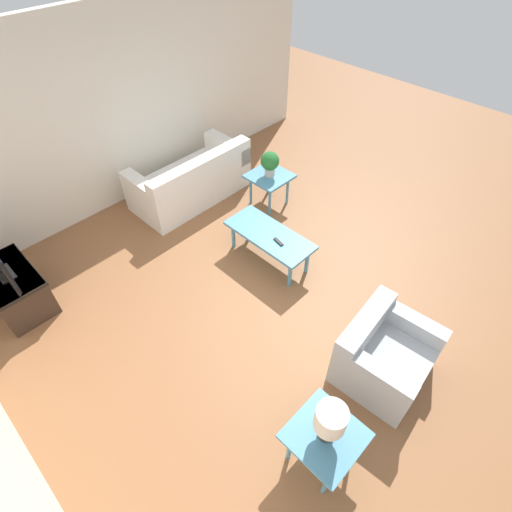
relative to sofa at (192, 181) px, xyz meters
The scene contains 11 objects.
ground_plane 2.32m from the sofa, 166.94° to the left, with size 14.00×14.00×0.00m, color #8E5B38.
wall_right 1.43m from the sofa, 32.38° to the left, with size 0.12×7.20×2.70m.
sofa is the anchor object (origin of this frame).
armchair 3.78m from the sofa, behind, with size 0.87×0.96×0.72m.
coffee_table 1.79m from the sofa, behind, with size 1.20×0.51×0.45m.
side_table_plant 1.20m from the sofa, 142.20° to the right, with size 0.58×0.58×0.51m.
side_table_lamp 4.20m from the sofa, 156.28° to the left, with size 0.58×0.58×0.51m.
tv_stand_chest 2.82m from the sofa, 93.66° to the left, with size 0.92×0.56×0.52m.
potted_plant 1.27m from the sofa, 142.20° to the right, with size 0.27×0.27×0.38m.
table_lamp 4.22m from the sofa, 156.28° to the left, with size 0.26×0.26×0.43m.
remote_control 1.99m from the sofa, behind, with size 0.16×0.07×0.02m.
Camera 1 is at (-2.07, 2.47, 3.86)m, focal length 28.00 mm.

